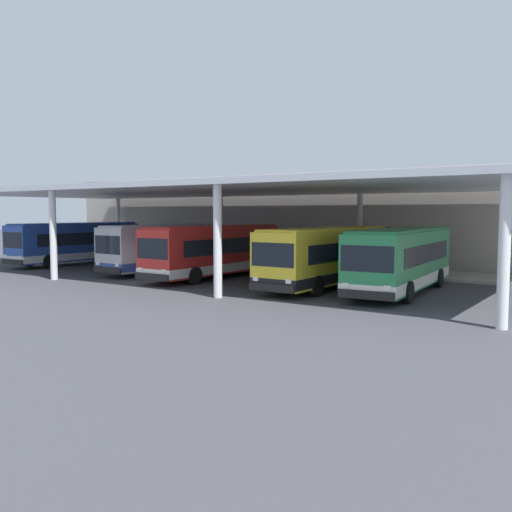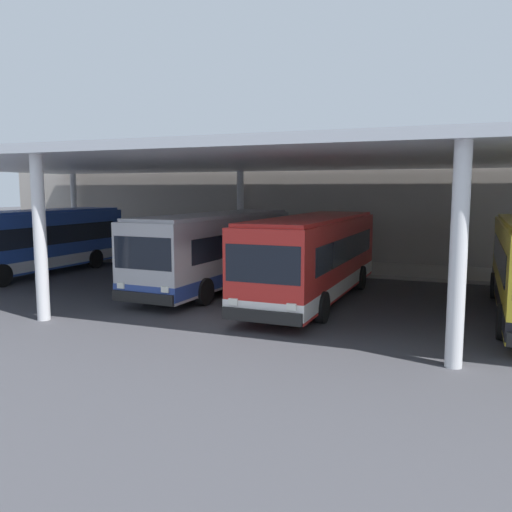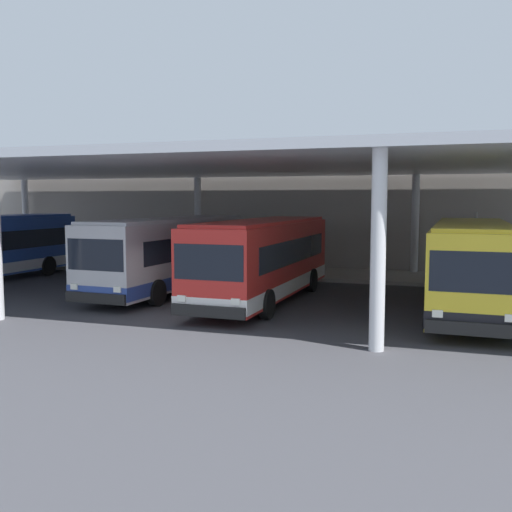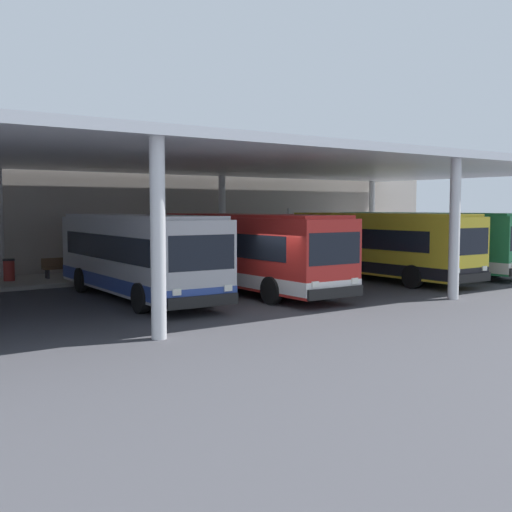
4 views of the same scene
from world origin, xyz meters
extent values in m
plane|color=#3D3D42|center=(0.00, 0.00, 0.00)|extent=(200.00, 200.00, 0.00)
cube|color=#A39E93|center=(0.00, 11.75, 0.09)|extent=(42.00, 4.50, 0.18)
cube|color=#ADA399|center=(0.00, 15.00, 3.49)|extent=(48.00, 1.60, 6.97)
cube|color=silver|center=(0.00, 5.50, 5.40)|extent=(40.00, 17.00, 0.30)
cylinder|color=silver|center=(-18.50, 13.50, 2.62)|extent=(0.40, 0.40, 5.25)
cylinder|color=silver|center=(-6.17, -2.50, 2.62)|extent=(0.40, 0.40, 5.25)
cylinder|color=silver|center=(-6.17, 13.50, 2.62)|extent=(0.40, 0.40, 5.25)
cylinder|color=silver|center=(6.17, -2.50, 2.62)|extent=(0.40, 0.40, 5.25)
cylinder|color=silver|center=(6.17, 13.50, 2.62)|extent=(0.40, 0.40, 5.25)
cube|color=#284CA8|center=(-13.29, 4.57, 1.70)|extent=(2.65, 10.43, 2.70)
cube|color=silver|center=(-13.29, 4.57, 0.70)|extent=(2.67, 10.45, 0.50)
cube|color=black|center=(-13.29, 4.72, 2.00)|extent=(2.66, 8.56, 0.90)
cube|color=#2A50B0|center=(-13.29, 4.57, 3.11)|extent=(2.44, 10.02, 0.12)
cylinder|color=black|center=(-12.11, 1.33, 0.50)|extent=(0.29, 1.00, 1.00)
cylinder|color=black|center=(-14.48, 7.45, 0.50)|extent=(0.29, 1.00, 1.00)
cylinder|color=black|center=(-12.03, 7.42, 0.50)|extent=(0.29, 1.00, 1.00)
cube|color=#B7B7BC|center=(-3.43, 4.61, 1.70)|extent=(2.98, 10.50, 2.70)
cube|color=#2D4799|center=(-3.43, 4.61, 0.70)|extent=(3.00, 10.53, 0.50)
cube|color=black|center=(-3.43, 4.76, 2.00)|extent=(2.93, 8.64, 0.90)
cube|color=black|center=(-3.67, -0.53, 2.05)|extent=(2.30, 0.23, 1.10)
cube|color=black|center=(-3.68, -0.62, 0.55)|extent=(2.45, 0.27, 0.36)
cube|color=silver|center=(-3.43, 4.61, 3.11)|extent=(2.76, 10.08, 0.12)
cube|color=yellow|center=(-3.67, -0.50, 2.87)|extent=(1.75, 0.20, 0.28)
cube|color=white|center=(-4.57, -0.57, 0.90)|extent=(0.28, 0.09, 0.20)
cube|color=white|center=(-2.78, -0.65, 0.90)|extent=(0.28, 0.09, 0.20)
cylinder|color=black|center=(-4.81, 1.45, 0.50)|extent=(0.33, 1.01, 1.00)
cylinder|color=black|center=(-2.36, 1.33, 0.50)|extent=(0.33, 1.01, 1.00)
cylinder|color=black|center=(-4.53, 7.53, 0.50)|extent=(0.33, 1.01, 1.00)
cylinder|color=black|center=(-2.08, 7.41, 0.50)|extent=(0.33, 1.01, 1.00)
cube|color=red|center=(1.07, 3.64, 1.70)|extent=(2.67, 10.44, 2.70)
cube|color=white|center=(1.07, 3.64, 0.70)|extent=(2.69, 10.46, 0.50)
cube|color=black|center=(1.07, 3.79, 2.00)|extent=(2.68, 8.57, 0.90)
cube|color=black|center=(0.98, -1.50, 2.05)|extent=(2.30, 0.16, 1.10)
cube|color=black|center=(0.98, -1.59, 0.55)|extent=(2.45, 0.20, 0.36)
cube|color=red|center=(1.07, 3.64, 3.11)|extent=(2.46, 10.02, 0.12)
cube|color=yellow|center=(0.98, -1.47, 2.87)|extent=(1.75, 0.15, 0.28)
cube|color=white|center=(0.08, -1.57, 0.90)|extent=(0.28, 0.08, 0.20)
cube|color=white|center=(1.88, -1.60, 0.90)|extent=(0.28, 0.08, 0.20)
cylinder|color=black|center=(-0.21, 0.44, 0.50)|extent=(0.30, 1.00, 1.00)
cylinder|color=black|center=(2.24, 0.40, 0.50)|extent=(0.30, 1.00, 1.00)
cylinder|color=black|center=(-0.11, 6.52, 0.50)|extent=(0.30, 1.00, 1.00)
cylinder|color=black|center=(2.34, 6.48, 0.50)|extent=(0.30, 1.00, 1.00)
cylinder|color=black|center=(7.37, 0.45, 0.50)|extent=(0.30, 1.00, 1.00)
cylinder|color=black|center=(7.46, 6.54, 0.50)|extent=(0.30, 1.00, 1.00)
cube|color=brown|center=(-3.84, 11.75, 0.63)|extent=(1.80, 0.44, 0.08)
cube|color=brown|center=(-3.84, 11.95, 0.88)|extent=(1.80, 0.06, 0.44)
cube|color=#2D2D33|center=(-4.54, 11.75, 0.41)|extent=(0.10, 0.36, 0.45)
cube|color=#2D2D33|center=(-3.14, 11.75, 0.41)|extent=(0.10, 0.36, 0.45)
cylinder|color=maroon|center=(-6.21, 11.83, 0.63)|extent=(0.48, 0.48, 0.90)
cylinder|color=black|center=(-6.21, 11.83, 1.12)|extent=(0.52, 0.52, 0.08)
camera|label=1|loc=(22.13, -22.66, 3.99)|focal=38.93mm
camera|label=2|loc=(6.25, -15.33, 4.13)|focal=36.88mm
camera|label=3|loc=(7.92, -17.59, 3.94)|focal=40.56mm
camera|label=4|loc=(-13.72, -17.24, 3.46)|focal=44.32mm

